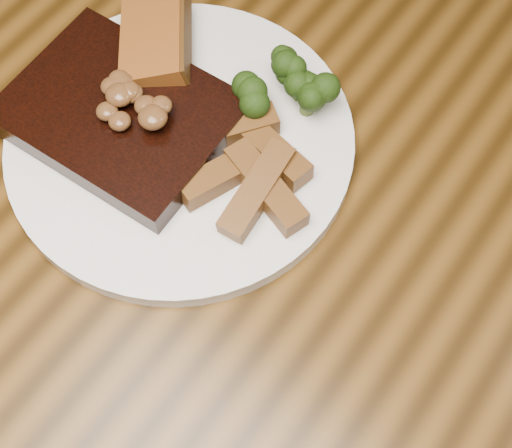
{
  "coord_description": "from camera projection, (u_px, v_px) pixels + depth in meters",
  "views": [
    {
      "loc": [
        0.17,
        -0.21,
        1.3
      ],
      "look_at": [
        0.02,
        -0.0,
        0.78
      ],
      "focal_mm": 50.0,
      "sensor_mm": 36.0,
      "label": 1
    }
  ],
  "objects": [
    {
      "name": "ground",
      "position": [
        249.0,
        410.0,
        1.28
      ],
      "size": [
        4.5,
        4.5,
        0.0
      ],
      "primitive_type": "plane",
      "color": "#3C190D",
      "rests_on": "ground"
    },
    {
      "name": "dining_table",
      "position": [
        242.0,
        267.0,
        0.7
      ],
      "size": [
        1.6,
        0.9,
        0.75
      ],
      "color": "#513310",
      "rests_on": "ground"
    },
    {
      "name": "plate",
      "position": [
        181.0,
        142.0,
        0.64
      ],
      "size": [
        0.34,
        0.34,
        0.01
      ],
      "primitive_type": "cylinder",
      "rotation": [
        0.0,
        0.0,
        -0.11
      ],
      "color": "white",
      "rests_on": "dining_table"
    },
    {
      "name": "steak",
      "position": [
        121.0,
        115.0,
        0.63
      ],
      "size": [
        0.2,
        0.15,
        0.03
      ],
      "primitive_type": "cube",
      "rotation": [
        0.0,
        0.0,
        0.04
      ],
      "color": "black",
      "rests_on": "plate"
    },
    {
      "name": "steak_bone",
      "position": [
        72.0,
        170.0,
        0.61
      ],
      "size": [
        0.14,
        0.02,
        0.02
      ],
      "primitive_type": "cube",
      "rotation": [
        0.0,
        0.0,
        0.04
      ],
      "color": "#BEAF93",
      "rests_on": "plate"
    },
    {
      "name": "mushroom_pile",
      "position": [
        131.0,
        91.0,
        0.61
      ],
      "size": [
        0.07,
        0.07,
        0.03
      ],
      "primitive_type": null,
      "color": "brown",
      "rests_on": "steak"
    },
    {
      "name": "garlic_bread",
      "position": [
        156.0,
        54.0,
        0.67
      ],
      "size": [
        0.11,
        0.12,
        0.02
      ],
      "primitive_type": "cube",
      "rotation": [
        0.0,
        0.0,
        -0.9
      ],
      "color": "brown",
      "rests_on": "plate"
    },
    {
      "name": "potato_wedges",
      "position": [
        241.0,
        187.0,
        0.6
      ],
      "size": [
        0.12,
        0.12,
        0.02
      ],
      "primitive_type": null,
      "color": "brown",
      "rests_on": "plate"
    },
    {
      "name": "broccoli_cluster",
      "position": [
        269.0,
        97.0,
        0.63
      ],
      "size": [
        0.08,
        0.08,
        0.04
      ],
      "primitive_type": null,
      "color": "#1C360C",
      "rests_on": "plate"
    }
  ]
}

